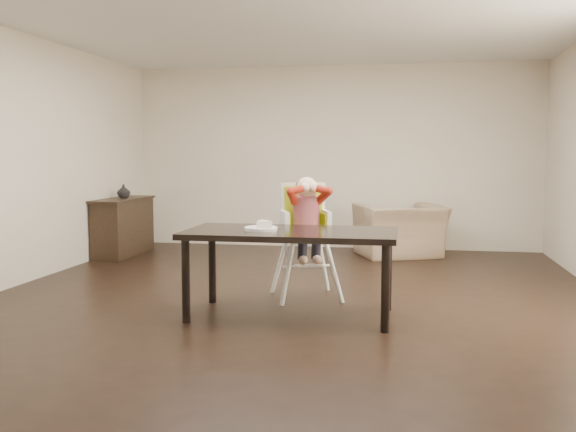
{
  "coord_description": "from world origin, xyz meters",
  "views": [
    {
      "loc": [
        1.06,
        -6.03,
        1.41
      ],
      "look_at": [
        0.0,
        -0.27,
        0.83
      ],
      "focal_mm": 40.0,
      "sensor_mm": 36.0,
      "label": 1
    }
  ],
  "objects_px": {
    "high_chair": "(306,213)",
    "armchair": "(400,222)",
    "dining_table": "(291,239)",
    "sideboard": "(123,226)"
  },
  "relations": [
    {
      "from": "armchair",
      "to": "sideboard",
      "type": "distance_m",
      "value": 3.82
    },
    {
      "from": "high_chair",
      "to": "armchair",
      "type": "bearing_deg",
      "value": 51.26
    },
    {
      "from": "dining_table",
      "to": "armchair",
      "type": "distance_m",
      "value": 3.58
    },
    {
      "from": "dining_table",
      "to": "high_chair",
      "type": "xyz_separation_m",
      "value": [
        0.01,
        0.76,
        0.16
      ]
    },
    {
      "from": "armchair",
      "to": "sideboard",
      "type": "xyz_separation_m",
      "value": [
        -3.78,
        -0.56,
        -0.08
      ]
    },
    {
      "from": "dining_table",
      "to": "high_chair",
      "type": "height_order",
      "value": "high_chair"
    },
    {
      "from": "dining_table",
      "to": "sideboard",
      "type": "distance_m",
      "value": 4.1
    },
    {
      "from": "high_chair",
      "to": "armchair",
      "type": "height_order",
      "value": "high_chair"
    },
    {
      "from": "armchair",
      "to": "sideboard",
      "type": "height_order",
      "value": "armchair"
    },
    {
      "from": "dining_table",
      "to": "armchair",
      "type": "xyz_separation_m",
      "value": [
        0.9,
        3.47,
        -0.2
      ]
    }
  ]
}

